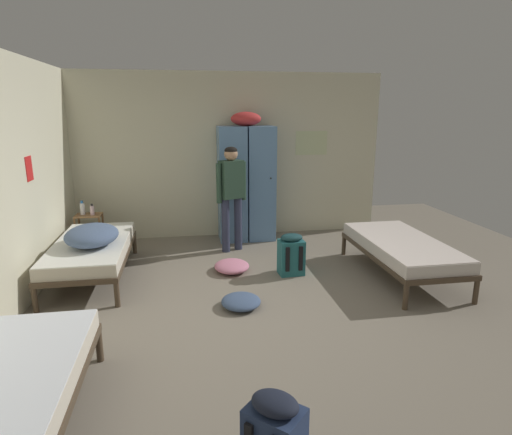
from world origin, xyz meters
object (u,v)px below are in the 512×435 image
at_px(bed_left_rear, 92,250).
at_px(clothes_pile_pink, 232,266).
at_px(lotion_bottle, 92,210).
at_px(shelf_unit, 90,229).
at_px(bedding_heap, 92,235).
at_px(bed_right, 402,248).
at_px(clothes_pile_denim, 241,301).
at_px(water_bottle, 82,208).
at_px(locker_bank, 246,181).
at_px(person_traveler, 231,189).
at_px(backpack_teal, 291,255).

relative_size(bed_left_rear, clothes_pile_pink, 3.66).
bearing_deg(lotion_bottle, shelf_unit, 150.26).
height_order(shelf_unit, clothes_pile_pink, shelf_unit).
distance_m(shelf_unit, bedding_heap, 1.37).
distance_m(bed_right, bed_left_rear, 3.96).
xyz_separation_m(bed_right, clothes_pile_denim, (-2.16, -0.56, -0.32)).
distance_m(water_bottle, clothes_pile_pink, 2.51).
height_order(locker_bank, shelf_unit, locker_bank).
height_order(bedding_heap, clothes_pile_denim, bedding_heap).
bearing_deg(shelf_unit, bedding_heap, -76.91).
height_order(bed_left_rear, person_traveler, person_traveler).
distance_m(locker_bank, clothes_pile_pink, 1.77).
bearing_deg(bed_left_rear, lotion_bottle, 99.19).
distance_m(bed_right, lotion_bottle, 4.45).
relative_size(bed_right, clothes_pile_denim, 4.18).
height_order(shelf_unit, bedding_heap, bedding_heap).
bearing_deg(locker_bank, clothes_pile_pink, -105.87).
bearing_deg(bed_right, backpack_teal, 167.60).
distance_m(locker_bank, person_traveler, 0.67).
xyz_separation_m(shelf_unit, lotion_bottle, (0.07, -0.04, 0.30)).
bearing_deg(locker_bank, person_traveler, -117.68).
bearing_deg(person_traveler, clothes_pile_pink, -96.94).
distance_m(bedding_heap, person_traveler, 2.10).
relative_size(locker_bank, person_traveler, 1.31).
bearing_deg(clothes_pile_pink, person_traveler, 83.06).
xyz_separation_m(shelf_unit, bedding_heap, (0.30, -1.30, 0.27)).
bearing_deg(shelf_unit, backpack_teal, -27.22).
height_order(bed_right, clothes_pile_denim, bed_right).
bearing_deg(bed_right, clothes_pile_denim, -165.42).
height_order(bed_right, lotion_bottle, lotion_bottle).
height_order(water_bottle, lotion_bottle, water_bottle).
bearing_deg(bed_right, clothes_pile_pink, 166.22).
bearing_deg(bed_left_rear, water_bottle, 105.73).
bearing_deg(lotion_bottle, backpack_teal, -27.16).
height_order(bed_left_rear, lotion_bottle, lotion_bottle).
relative_size(bed_right, lotion_bottle, 11.16).
xyz_separation_m(bed_left_rear, backpack_teal, (2.53, -0.28, -0.12)).
relative_size(bed_left_rear, lotion_bottle, 11.16).
relative_size(bed_right, bed_left_rear, 1.00).
bearing_deg(water_bottle, bed_left_rear, -74.27).
height_order(bed_left_rear, bedding_heap, bedding_heap).
bearing_deg(clothes_pile_denim, bedding_heap, 149.70).
relative_size(locker_bank, shelf_unit, 3.63).
bearing_deg(clothes_pile_denim, bed_left_rear, 146.84).
bearing_deg(locker_bank, bed_left_rear, -147.41).
bearing_deg(bed_left_rear, locker_bank, 32.59).
xyz_separation_m(bed_left_rear, person_traveler, (1.88, 0.81, 0.57)).
bearing_deg(backpack_teal, bed_left_rear, 173.70).
bearing_deg(backpack_teal, lotion_bottle, 152.84).
relative_size(water_bottle, backpack_teal, 0.38).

